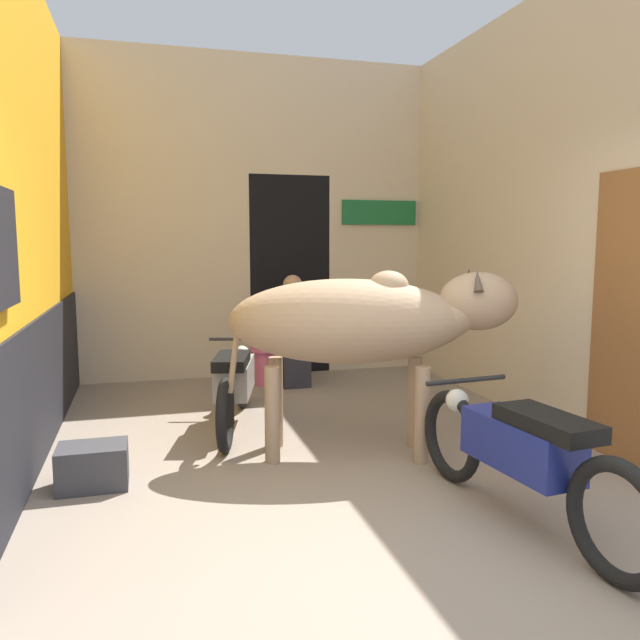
{
  "coord_description": "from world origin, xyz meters",
  "views": [
    {
      "loc": [
        -1.27,
        -2.66,
        1.6
      ],
      "look_at": [
        0.06,
        2.08,
        0.97
      ],
      "focal_mm": 35.0,
      "sensor_mm": 36.0,
      "label": 1
    }
  ],
  "objects_px": {
    "cow": "(364,322)",
    "shopkeeper_seated": "(294,328)",
    "crate": "(93,466)",
    "plastic_stool": "(264,365)",
    "motorcycle_far": "(235,382)",
    "motorcycle_near": "(520,452)"
  },
  "relations": [
    {
      "from": "cow",
      "to": "motorcycle_near",
      "type": "relative_size",
      "value": 1.1
    },
    {
      "from": "crate",
      "to": "shopkeeper_seated",
      "type": "bearing_deg",
      "value": 52.09
    },
    {
      "from": "motorcycle_far",
      "to": "plastic_stool",
      "type": "xyz_separation_m",
      "value": [
        0.54,
        1.51,
        -0.17
      ]
    },
    {
      "from": "cow",
      "to": "shopkeeper_seated",
      "type": "relative_size",
      "value": 1.78
    },
    {
      "from": "shopkeeper_seated",
      "to": "plastic_stool",
      "type": "distance_m",
      "value": 0.53
    },
    {
      "from": "shopkeeper_seated",
      "to": "crate",
      "type": "relative_size",
      "value": 2.79
    },
    {
      "from": "shopkeeper_seated",
      "to": "plastic_stool",
      "type": "relative_size",
      "value": 2.94
    },
    {
      "from": "motorcycle_near",
      "to": "shopkeeper_seated",
      "type": "distance_m",
      "value": 3.72
    },
    {
      "from": "cow",
      "to": "crate",
      "type": "relative_size",
      "value": 4.96
    },
    {
      "from": "motorcycle_far",
      "to": "shopkeeper_seated",
      "type": "height_order",
      "value": "shopkeeper_seated"
    },
    {
      "from": "shopkeeper_seated",
      "to": "crate",
      "type": "xyz_separation_m",
      "value": [
        -1.93,
        -2.48,
        -0.5
      ]
    },
    {
      "from": "shopkeeper_seated",
      "to": "crate",
      "type": "height_order",
      "value": "shopkeeper_seated"
    },
    {
      "from": "cow",
      "to": "motorcycle_far",
      "type": "xyz_separation_m",
      "value": [
        -0.83,
        0.95,
        -0.61
      ]
    },
    {
      "from": "motorcycle_far",
      "to": "plastic_stool",
      "type": "bearing_deg",
      "value": 70.46
    },
    {
      "from": "motorcycle_far",
      "to": "plastic_stool",
      "type": "distance_m",
      "value": 1.61
    },
    {
      "from": "motorcycle_near",
      "to": "plastic_stool",
      "type": "relative_size",
      "value": 4.75
    },
    {
      "from": "shopkeeper_seated",
      "to": "plastic_stool",
      "type": "bearing_deg",
      "value": 160.24
    },
    {
      "from": "cow",
      "to": "shopkeeper_seated",
      "type": "bearing_deg",
      "value": 89.54
    },
    {
      "from": "motorcycle_near",
      "to": "motorcycle_far",
      "type": "bearing_deg",
      "value": 119.39
    },
    {
      "from": "shopkeeper_seated",
      "to": "plastic_stool",
      "type": "height_order",
      "value": "shopkeeper_seated"
    },
    {
      "from": "cow",
      "to": "motorcycle_near",
      "type": "height_order",
      "value": "cow"
    },
    {
      "from": "crate",
      "to": "motorcycle_near",
      "type": "bearing_deg",
      "value": -27.06
    }
  ]
}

